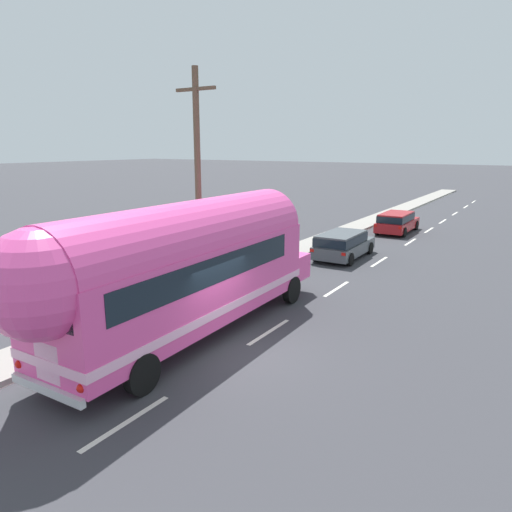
% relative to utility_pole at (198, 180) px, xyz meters
% --- Properties ---
extents(ground_plane, '(300.00, 300.00, 0.00)m').
position_rel_utility_pole_xyz_m(ground_plane, '(4.53, -3.98, -4.42)').
color(ground_plane, '#38383D').
extents(lane_markings, '(3.80, 80.00, 0.01)m').
position_rel_utility_pole_xyz_m(lane_markings, '(1.94, 8.89, -4.42)').
color(lane_markings, silver).
rests_on(lane_markings, ground).
extents(sidewalk_slab, '(1.81, 90.00, 0.15)m').
position_rel_utility_pole_xyz_m(sidewalk_slab, '(-0.05, 6.02, -4.35)').
color(sidewalk_slab, gray).
rests_on(sidewalk_slab, ground).
extents(utility_pole, '(1.80, 0.24, 8.50)m').
position_rel_utility_pole_xyz_m(utility_pole, '(0.00, 0.00, 0.00)').
color(utility_pole, brown).
rests_on(utility_pole, ground).
extents(painted_bus, '(2.79, 12.23, 4.12)m').
position_rel_utility_pole_xyz_m(painted_bus, '(2.72, -4.19, -2.12)').
color(painted_bus, '#EA4C9E').
rests_on(painted_bus, ground).
extents(car_lead, '(2.06, 4.49, 1.37)m').
position_rel_utility_pole_xyz_m(car_lead, '(2.65, 8.27, -3.63)').
color(car_lead, '#474C51').
rests_on(car_lead, ground).
extents(car_second, '(1.97, 4.64, 1.37)m').
position_rel_utility_pole_xyz_m(car_second, '(2.89, 17.11, -3.64)').
color(car_second, '#A5191E').
rests_on(car_second, ground).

